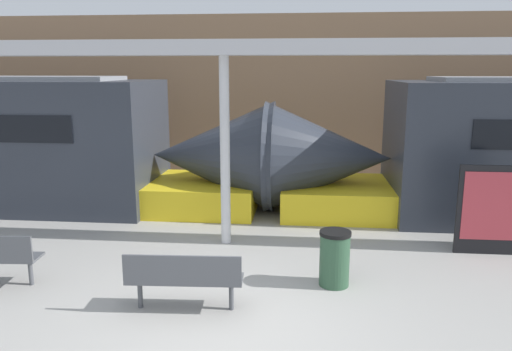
% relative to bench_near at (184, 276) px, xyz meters
% --- Properties ---
extents(ground_plane, '(60.00, 60.00, 0.00)m').
position_rel_bench_near_xyz_m(ground_plane, '(0.69, -0.39, -0.53)').
color(ground_plane, '#9E9B96').
extents(station_wall, '(56.00, 0.20, 5.00)m').
position_rel_bench_near_xyz_m(station_wall, '(0.69, 9.22, 1.97)').
color(station_wall, '#937051').
rests_on(station_wall, ground_plane).
extents(bench_near, '(1.66, 0.53, 0.88)m').
position_rel_bench_near_xyz_m(bench_near, '(0.00, 0.00, 0.00)').
color(bench_near, '#4C4F54').
rests_on(bench_near, ground_plane).
extents(trash_bin, '(0.50, 0.50, 0.89)m').
position_rel_bench_near_xyz_m(trash_bin, '(2.16, 1.10, -0.08)').
color(trash_bin, '#2D5138').
rests_on(trash_bin, ground_plane).
extents(poster_board, '(1.17, 0.07, 1.68)m').
position_rel_bench_near_xyz_m(poster_board, '(5.05, 2.76, 0.32)').
color(poster_board, black).
rests_on(poster_board, ground_plane).
extents(support_column_near, '(0.19, 0.19, 3.61)m').
position_rel_bench_near_xyz_m(support_column_near, '(0.13, 2.92, 1.28)').
color(support_column_near, silver).
rests_on(support_column_near, ground_plane).
extents(canopy_beam, '(28.00, 0.60, 0.28)m').
position_rel_bench_near_xyz_m(canopy_beam, '(0.13, 2.92, 3.22)').
color(canopy_beam, '#B7B7BC').
rests_on(canopy_beam, support_column_near).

